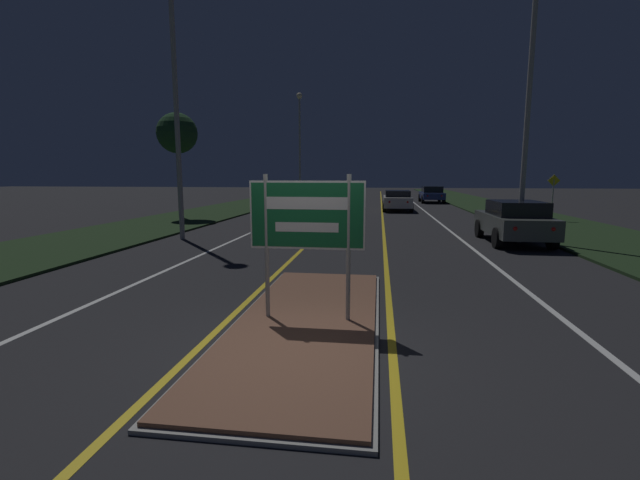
# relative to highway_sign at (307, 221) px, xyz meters

# --- Properties ---
(ground_plane) EXTENTS (160.00, 160.00, 0.00)m
(ground_plane) POSITION_rel_highway_sign_xyz_m (0.00, -1.11, -1.67)
(ground_plane) COLOR #232326
(median_island) EXTENTS (2.29, 6.42, 0.10)m
(median_island) POSITION_rel_highway_sign_xyz_m (0.00, 0.00, -1.63)
(median_island) COLOR #999993
(median_island) RESTS_ON ground_plane
(verge_left) EXTENTS (5.00, 100.00, 0.08)m
(verge_left) POSITION_rel_highway_sign_xyz_m (-9.50, 18.89, -1.63)
(verge_left) COLOR #1E3319
(verge_left) RESTS_ON ground_plane
(verge_right) EXTENTS (5.00, 100.00, 0.08)m
(verge_right) POSITION_rel_highway_sign_xyz_m (9.50, 18.89, -1.63)
(verge_right) COLOR #1E3319
(verge_right) RESTS_ON ground_plane
(centre_line_yellow_left) EXTENTS (0.12, 70.00, 0.01)m
(centre_line_yellow_left) POSITION_rel_highway_sign_xyz_m (-1.34, 23.89, -1.67)
(centre_line_yellow_left) COLOR gold
(centre_line_yellow_left) RESTS_ON ground_plane
(centre_line_yellow_right) EXTENTS (0.12, 70.00, 0.01)m
(centre_line_yellow_right) POSITION_rel_highway_sign_xyz_m (1.34, 23.89, -1.67)
(centre_line_yellow_right) COLOR gold
(centre_line_yellow_right) RESTS_ON ground_plane
(lane_line_white_left) EXTENTS (0.12, 70.00, 0.01)m
(lane_line_white_left) POSITION_rel_highway_sign_xyz_m (-4.20, 23.89, -1.67)
(lane_line_white_left) COLOR silver
(lane_line_white_left) RESTS_ON ground_plane
(lane_line_white_right) EXTENTS (0.12, 70.00, 0.01)m
(lane_line_white_right) POSITION_rel_highway_sign_xyz_m (4.20, 23.89, -1.67)
(lane_line_white_right) COLOR silver
(lane_line_white_right) RESTS_ON ground_plane
(edge_line_white_left) EXTENTS (0.10, 70.00, 0.01)m
(edge_line_white_left) POSITION_rel_highway_sign_xyz_m (-7.20, 23.89, -1.67)
(edge_line_white_left) COLOR silver
(edge_line_white_left) RESTS_ON ground_plane
(edge_line_white_right) EXTENTS (0.10, 70.00, 0.01)m
(edge_line_white_right) POSITION_rel_highway_sign_xyz_m (7.20, 23.89, -1.67)
(edge_line_white_right) COLOR silver
(edge_line_white_right) RESTS_ON ground_plane
(highway_sign) EXTENTS (1.82, 0.07, 2.30)m
(highway_sign) POSITION_rel_highway_sign_xyz_m (0.00, 0.00, 0.00)
(highway_sign) COLOR #9E9E99
(highway_sign) RESTS_ON median_island
(streetlight_left_near) EXTENTS (0.64, 0.64, 10.38)m
(streetlight_left_near) POSITION_rel_highway_sign_xyz_m (-6.22, 8.55, 5.57)
(streetlight_left_near) COLOR #9E9E99
(streetlight_left_near) RESTS_ON ground_plane
(streetlight_left_far) EXTENTS (0.54, 0.54, 9.74)m
(streetlight_left_far) POSITION_rel_highway_sign_xyz_m (-6.16, 32.70, 4.61)
(streetlight_left_far) COLOR #9E9E99
(streetlight_left_far) RESTS_ON ground_plane
(streetlight_right_near) EXTENTS (0.56, 0.56, 9.21)m
(streetlight_right_near) POSITION_rel_highway_sign_xyz_m (6.16, 9.57, 4.43)
(streetlight_right_near) COLOR #9E9E99
(streetlight_right_near) RESTS_ON ground_plane
(car_receding_0) EXTENTS (1.93, 4.23, 1.50)m
(car_receding_0) POSITION_rel_highway_sign_xyz_m (5.87, 9.27, -0.88)
(car_receding_0) COLOR #4C514C
(car_receding_0) RESTS_ON ground_plane
(car_receding_1) EXTENTS (1.97, 4.40, 1.38)m
(car_receding_1) POSITION_rel_highway_sign_xyz_m (2.35, 23.07, -0.94)
(car_receding_1) COLOR silver
(car_receding_1) RESTS_ON ground_plane
(car_receding_2) EXTENTS (1.98, 4.59, 1.46)m
(car_receding_2) POSITION_rel_highway_sign_xyz_m (5.73, 32.41, -0.90)
(car_receding_2) COLOR navy
(car_receding_2) RESTS_ON ground_plane
(car_approaching_0) EXTENTS (2.00, 4.52, 1.36)m
(car_approaching_0) POSITION_rel_highway_sign_xyz_m (-2.41, 13.02, -0.96)
(car_approaching_0) COLOR maroon
(car_approaching_0) RESTS_ON ground_plane
(car_approaching_1) EXTENTS (1.93, 4.39, 1.49)m
(car_approaching_1) POSITION_rel_highway_sign_xyz_m (-5.61, 24.98, -0.89)
(car_approaching_1) COLOR #B7B7BC
(car_approaching_1) RESTS_ON ground_plane
(warning_sign) EXTENTS (0.60, 0.06, 2.34)m
(warning_sign) POSITION_rel_highway_sign_xyz_m (9.96, 16.89, -0.18)
(warning_sign) COLOR #9E9E99
(warning_sign) RESTS_ON verge_right
(roadside_palm_left) EXTENTS (2.15, 2.15, 5.62)m
(roadside_palm_left) POSITION_rel_highway_sign_xyz_m (-9.68, 15.64, 2.90)
(roadside_palm_left) COLOR #4C3823
(roadside_palm_left) RESTS_ON verge_left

